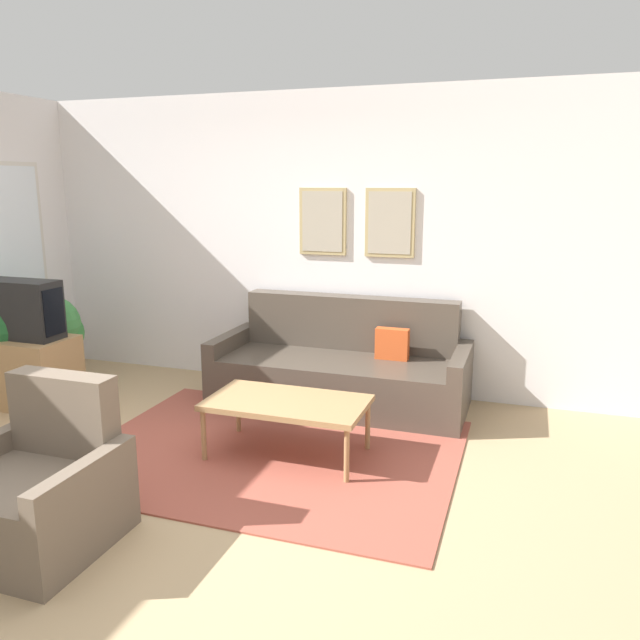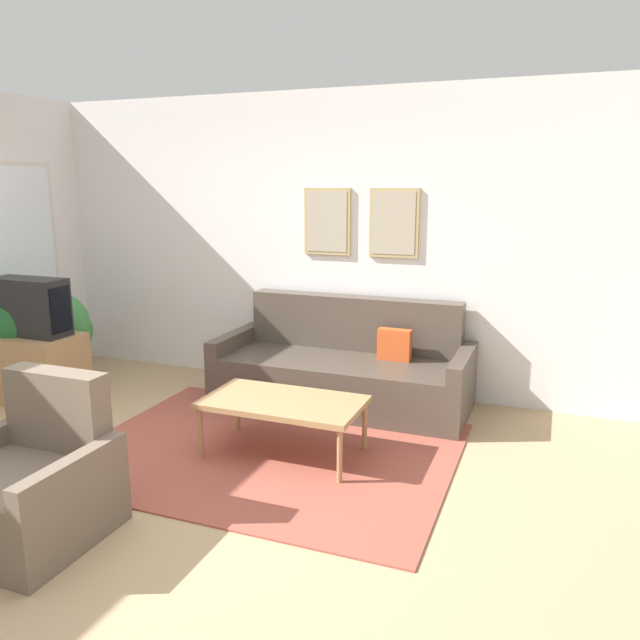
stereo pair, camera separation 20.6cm
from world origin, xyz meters
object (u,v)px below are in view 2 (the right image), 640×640
Objects in this scene: couch at (344,370)px; potted_plant_tall at (21,327)px; coffee_table at (283,404)px; tv at (30,307)px; armchair at (29,487)px.

couch is 2.28× the size of potted_plant_tall.
coffee_table is 1.60× the size of tv.
coffee_table is at bearing -6.09° from tv.
coffee_table is at bearing -92.18° from couch.
tv reaches higher than coffee_table.
potted_plant_tall is at bearing 147.35° from armchair.
armchair is at bearing -109.33° from couch.
coffee_table is 1.16× the size of potted_plant_tall.
tv is 2.44m from armchair.
couch is 2.51× the size of armchair.
couch reaches higher than coffee_table.
tv is (-2.57, -0.90, 0.54)m from couch.
armchair reaches higher than coffee_table.
couch is at bearing 81.51° from armchair.
armchair is (-0.91, -2.60, -0.02)m from couch.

